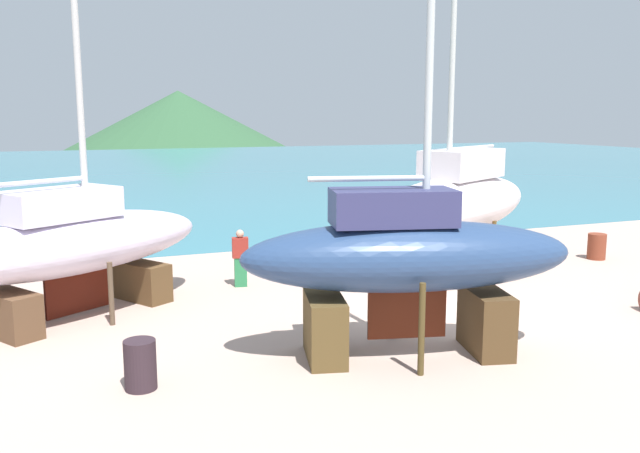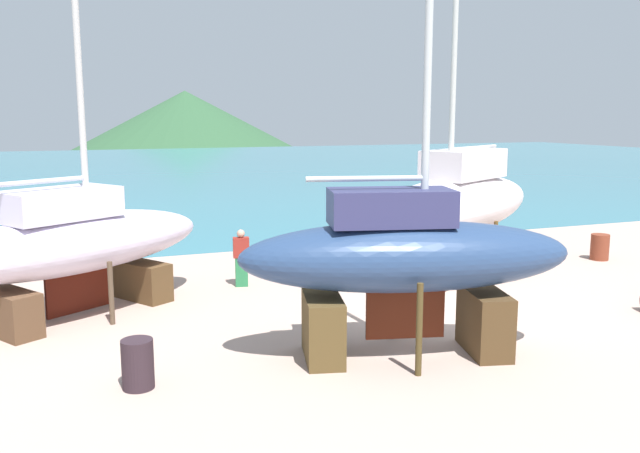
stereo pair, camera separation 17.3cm
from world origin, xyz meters
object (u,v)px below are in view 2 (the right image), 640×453
Objects in this scene: barrel_tipped_center at (600,247)px; barrel_rust_far at (138,364)px; sailboat_small_center at (75,243)px; sailboat_mid_port at (405,259)px; worker at (241,257)px; sailboat_large_starboard at (457,204)px.

barrel_rust_far is (-15.39, -5.32, 0.02)m from barrel_tipped_center.
barrel_tipped_center is at bearing -30.87° from sailboat_small_center.
worker is at bearing 118.44° from sailboat_mid_port.
barrel_tipped_center is (10.29, 5.57, -1.54)m from sailboat_mid_port.
sailboat_large_starboard is at bearing -28.97° from sailboat_small_center.
sailboat_mid_port is 12.05× the size of barrel_tipped_center.
sailboat_large_starboard is at bearing 29.19° from barrel_rust_far.
worker reaches higher than barrel_rust_far.
worker is at bearing -35.11° from sailboat_large_starboard.
worker is 1.89× the size of barrel_tipped_center.
sailboat_small_center is 1.06× the size of sailboat_mid_port.
barrel_rust_far is at bearing 161.73° from worker.
sailboat_large_starboard is 1.34× the size of sailboat_mid_port.
sailboat_large_starboard reaches higher than worker.
barrel_rust_far is at bearing -112.27° from sailboat_small_center.
sailboat_mid_port is 11.80m from barrel_tipped_center.
barrel_tipped_center is at bearing 42.78° from sailboat_mid_port.
barrel_rust_far is (-5.10, 0.25, -1.52)m from sailboat_mid_port.
sailboat_small_center reaches higher than worker.
sailboat_small_center is 6.76× the size of worker.
worker is at bearing 60.81° from barrel_rust_far.
sailboat_large_starboard is 15.62× the size of barrel_rust_far.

